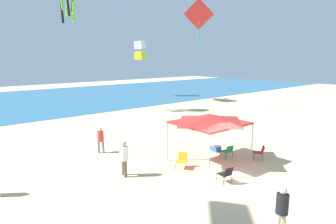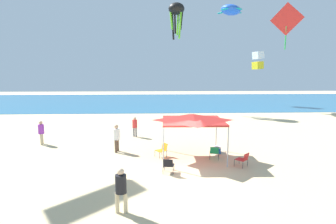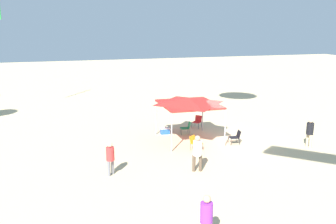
# 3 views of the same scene
# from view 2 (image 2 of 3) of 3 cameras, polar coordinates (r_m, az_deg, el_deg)

# --- Properties ---
(ground) EXTENTS (120.00, 120.00, 0.10)m
(ground) POSITION_cam_2_polar(r_m,az_deg,el_deg) (14.10, 2.67, -13.01)
(ground) COLOR #D6BC8C
(ocean_strip) EXTENTS (120.00, 29.71, 0.02)m
(ocean_strip) POSITION_cam_2_polar(r_m,az_deg,el_deg) (48.04, -1.03, 2.42)
(ocean_strip) COLOR #28668E
(ocean_strip) RESTS_ON ground
(canopy_tent) EXTENTS (3.68, 3.44, 2.70)m
(canopy_tent) POSITION_cam_2_polar(r_m,az_deg,el_deg) (15.66, 5.43, -1.31)
(canopy_tent) COLOR #B7B7BC
(canopy_tent) RESTS_ON ground
(folding_chair_right_of_tent) EXTENTS (0.62, 0.70, 0.82)m
(folding_chair_right_of_tent) POSITION_cam_2_polar(r_m,az_deg,el_deg) (13.67, 0.08, -11.37)
(folding_chair_right_of_tent) COLOR black
(folding_chair_right_of_tent) RESTS_ON ground
(folding_chair_left_of_tent) EXTENTS (0.80, 0.81, 0.82)m
(folding_chair_left_of_tent) POSITION_cam_2_polar(r_m,az_deg,el_deg) (15.12, 16.04, -9.73)
(folding_chair_left_of_tent) COLOR black
(folding_chair_left_of_tent) RESTS_ON ground
(folding_chair_facing_ocean) EXTENTS (0.81, 0.78, 0.82)m
(folding_chair_facing_ocean) POSITION_cam_2_polar(r_m,az_deg,el_deg) (16.28, -1.25, -8.08)
(folding_chair_facing_ocean) COLOR black
(folding_chair_facing_ocean) RESTS_ON ground
(folding_chair_near_cooler) EXTENTS (0.64, 0.72, 0.82)m
(folding_chair_near_cooler) POSITION_cam_2_polar(r_m,az_deg,el_deg) (15.99, 10.06, -8.51)
(folding_chair_near_cooler) COLOR black
(folding_chair_near_cooler) RESTS_ON ground
(cooler_box) EXTENTS (0.49, 0.67, 0.40)m
(cooler_box) POSITION_cam_2_polar(r_m,az_deg,el_deg) (17.42, 10.68, -8.04)
(cooler_box) COLOR blue
(cooler_box) RESTS_ON ground
(person_watching_sky) EXTENTS (0.46, 0.41, 1.72)m
(person_watching_sky) POSITION_cam_2_polar(r_m,az_deg,el_deg) (10.06, -10.22, -15.75)
(person_watching_sky) COLOR #C6B28C
(person_watching_sky) RESTS_ON ground
(person_near_umbrella) EXTENTS (0.39, 0.39, 1.63)m
(person_near_umbrella) POSITION_cam_2_polar(r_m,az_deg,el_deg) (21.26, -7.24, -2.85)
(person_near_umbrella) COLOR slate
(person_near_umbrella) RESTS_ON ground
(person_by_tent) EXTENTS (0.43, 0.47, 1.81)m
(person_by_tent) POSITION_cam_2_polar(r_m,az_deg,el_deg) (17.39, -11.15, -5.15)
(person_by_tent) COLOR brown
(person_by_tent) RESTS_ON ground
(person_far_stroller) EXTENTS (0.41, 0.45, 1.71)m
(person_far_stroller) POSITION_cam_2_polar(r_m,az_deg,el_deg) (20.96, -25.90, -3.68)
(person_far_stroller) COLOR #C6B28C
(person_far_stroller) RESTS_ON ground
(kite_diamond_red) EXTENTS (2.56, 2.01, 4.58)m
(kite_diamond_red) POSITION_cam_2_polar(r_m,az_deg,el_deg) (29.89, 24.44, 17.66)
(kite_diamond_red) COLOR red
(kite_octopus_black) EXTENTS (2.08, 2.08, 4.62)m
(kite_octopus_black) POSITION_cam_2_polar(r_m,az_deg,el_deg) (36.42, 1.85, 21.19)
(kite_octopus_black) COLOR black
(kite_turtle_blue) EXTENTS (3.89, 4.41, 1.71)m
(kite_turtle_blue) POSITION_cam_2_polar(r_m,az_deg,el_deg) (41.34, 13.48, 20.78)
(kite_turtle_blue) COLOR blue
(kite_box_white) EXTENTS (1.80, 1.75, 2.86)m
(kite_box_white) POSITION_cam_2_polar(r_m,az_deg,el_deg) (44.65, 19.01, 10.60)
(kite_box_white) COLOR white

